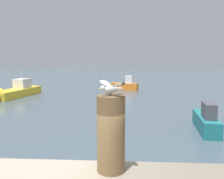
{
  "coord_description": "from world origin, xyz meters",
  "views": [
    {
      "loc": [
        1.22,
        -3.58,
        3.26
      ],
      "look_at": [
        1.02,
        -0.07,
        2.79
      ],
      "focal_mm": 39.31,
      "sensor_mm": 36.0,
      "label": 1
    }
  ],
  "objects": [
    {
      "name": "boat_yellow",
      "position": [
        -8.0,
        15.47,
        0.42
      ],
      "size": [
        2.61,
        6.12,
        5.09
      ],
      "color": "yellow",
      "rests_on": "ground_plane"
    },
    {
      "name": "seagull",
      "position": [
        1.01,
        -0.32,
        2.86
      ],
      "size": [
        0.42,
        0.5,
        0.21
      ],
      "color": "tan",
      "rests_on": "mooring_post"
    },
    {
      "name": "boat_orange",
      "position": [
        0.98,
        20.73,
        0.46
      ],
      "size": [
        3.15,
        1.63,
        1.45
      ],
      "color": "orange",
      "rests_on": "ground_plane"
    },
    {
      "name": "mooring_post",
      "position": [
        1.02,
        -0.32,
        2.21
      ],
      "size": [
        0.39,
        0.39,
        1.07
      ],
      "primitive_type": "cylinder",
      "color": "brown",
      "rests_on": "harbor_quay"
    },
    {
      "name": "boat_teal",
      "position": [
        4.82,
        7.45,
        0.45
      ],
      "size": [
        1.06,
        3.45,
        1.33
      ],
      "color": "#1E7075",
      "rests_on": "ground_plane"
    }
  ]
}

